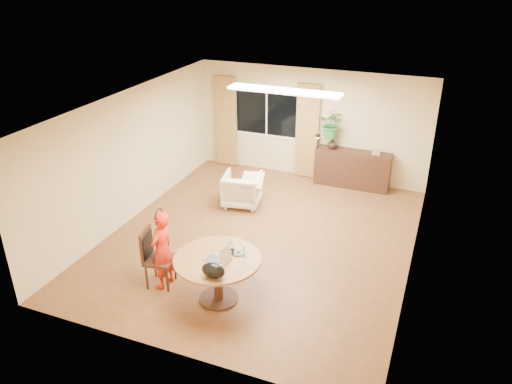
% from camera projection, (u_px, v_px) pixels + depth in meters
% --- Properties ---
extents(floor, '(6.50, 6.50, 0.00)m').
position_uv_depth(floor, '(261.00, 238.00, 9.51)').
color(floor, brown).
rests_on(floor, ground).
extents(ceiling, '(6.50, 6.50, 0.00)m').
position_uv_depth(ceiling, '(261.00, 105.00, 8.38)').
color(ceiling, white).
rests_on(ceiling, wall_back).
extents(wall_back, '(5.50, 0.00, 5.50)m').
position_uv_depth(wall_back, '(311.00, 124.00, 11.67)').
color(wall_back, '#C8B682').
rests_on(wall_back, floor).
extents(wall_left, '(0.00, 6.50, 6.50)m').
position_uv_depth(wall_left, '(131.00, 155.00, 9.86)').
color(wall_left, '#C8B682').
rests_on(wall_left, floor).
extents(wall_right, '(0.00, 6.50, 6.50)m').
position_uv_depth(wall_right, '(420.00, 201.00, 8.03)').
color(wall_right, '#C8B682').
rests_on(wall_right, floor).
extents(window, '(1.70, 0.03, 1.30)m').
position_uv_depth(window, '(267.00, 111.00, 11.94)').
color(window, white).
rests_on(window, wall_back).
extents(curtain_left, '(0.55, 0.08, 2.25)m').
position_uv_depth(curtain_left, '(226.00, 121.00, 12.37)').
color(curtain_left, olive).
rests_on(curtain_left, wall_back).
extents(curtain_right, '(0.55, 0.08, 2.25)m').
position_uv_depth(curtain_right, '(307.00, 131.00, 11.67)').
color(curtain_right, olive).
rests_on(curtain_right, wall_back).
extents(ceiling_panel, '(2.20, 0.35, 0.05)m').
position_uv_depth(ceiling_panel, '(284.00, 91.00, 9.41)').
color(ceiling_panel, white).
rests_on(ceiling_panel, ceiling).
extents(dining_table, '(1.33, 1.33, 0.76)m').
position_uv_depth(dining_table, '(218.00, 267.00, 7.58)').
color(dining_table, brown).
rests_on(dining_table, floor).
extents(dining_chair, '(0.54, 0.51, 0.99)m').
position_uv_depth(dining_chair, '(160.00, 258.00, 7.98)').
color(dining_chair, black).
rests_on(dining_chair, floor).
extents(child, '(0.51, 0.36, 1.34)m').
position_uv_depth(child, '(162.00, 250.00, 7.88)').
color(child, red).
rests_on(child, floor).
extents(laptop, '(0.41, 0.31, 0.25)m').
position_uv_depth(laptop, '(216.00, 252.00, 7.42)').
color(laptop, '#B7B7BC').
rests_on(laptop, dining_table).
extents(tumbler, '(0.08, 0.08, 0.11)m').
position_uv_depth(tumbler, '(231.00, 246.00, 7.71)').
color(tumbler, white).
rests_on(tumbler, dining_table).
extents(wine_glass, '(0.09, 0.09, 0.20)m').
position_uv_depth(wine_glass, '(244.00, 251.00, 7.50)').
color(wine_glass, white).
rests_on(wine_glass, dining_table).
extents(pot_lid, '(0.23, 0.23, 0.03)m').
position_uv_depth(pot_lid, '(238.00, 252.00, 7.63)').
color(pot_lid, white).
rests_on(pot_lid, dining_table).
extents(handbag, '(0.40, 0.30, 0.23)m').
position_uv_depth(handbag, '(213.00, 271.00, 7.01)').
color(handbag, black).
rests_on(handbag, dining_table).
extents(armchair, '(0.89, 0.91, 0.71)m').
position_uv_depth(armchair, '(242.00, 189.00, 10.65)').
color(armchair, beige).
rests_on(armchair, floor).
extents(throw, '(0.56, 0.64, 0.03)m').
position_uv_depth(throw, '(253.00, 176.00, 10.35)').
color(throw, beige).
rests_on(throw, armchair).
extents(sideboard, '(1.72, 0.42, 0.86)m').
position_uv_depth(sideboard, '(352.00, 169.00, 11.48)').
color(sideboard, black).
rests_on(sideboard, floor).
extents(vase, '(0.27, 0.27, 0.25)m').
position_uv_depth(vase, '(333.00, 143.00, 11.41)').
color(vase, black).
rests_on(vase, sideboard).
extents(bouquet, '(0.62, 0.55, 0.66)m').
position_uv_depth(bouquet, '(332.00, 124.00, 11.22)').
color(bouquet, '#296E2B').
rests_on(bouquet, vase).
extents(book_stack, '(0.22, 0.18, 0.08)m').
position_uv_depth(book_stack, '(376.00, 153.00, 11.11)').
color(book_stack, '#99744D').
rests_on(book_stack, sideboard).
extents(desk_lamp, '(0.13, 0.13, 0.32)m').
position_uv_depth(desk_lamp, '(317.00, 141.00, 11.46)').
color(desk_lamp, black).
rests_on(desk_lamp, sideboard).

